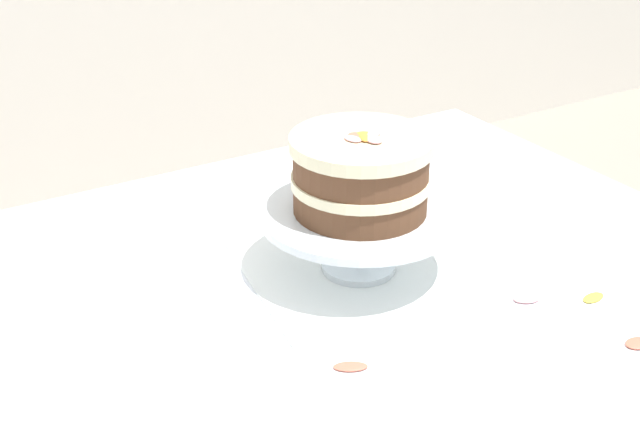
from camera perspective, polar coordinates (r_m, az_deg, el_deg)
dining_table at (r=1.23m, az=-1.27°, el=-9.95°), size 1.40×1.00×0.74m
linen_napkin at (r=1.27m, az=2.58°, el=-3.74°), size 0.36×0.36×0.00m
cake_stand at (r=1.23m, az=2.65°, el=-0.45°), size 0.29×0.29×0.10m
layer_cake at (r=1.20m, az=2.73°, el=2.69°), size 0.20×0.20×0.12m
loose_petal_0 at (r=1.23m, az=13.58°, el=-5.54°), size 0.04×0.03×0.01m
loose_petal_1 at (r=1.07m, az=2.05°, el=-10.14°), size 0.05×0.04×0.00m
loose_petal_2 at (r=1.26m, az=17.73°, el=-5.35°), size 0.04×0.02×0.00m
loose_petal_3 at (r=1.18m, az=20.44°, el=-8.09°), size 0.04×0.03×0.01m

